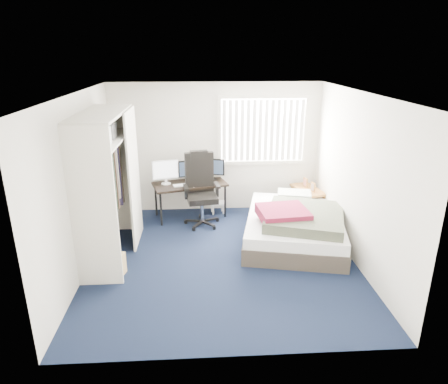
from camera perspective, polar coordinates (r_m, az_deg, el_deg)
ground at (r=6.26m, az=-0.27°, el=-9.49°), size 4.20×4.20×0.00m
room_shell at (r=5.68m, az=-0.29°, el=3.94°), size 4.20×4.20×4.20m
window_assembly at (r=7.74m, az=5.57°, el=8.74°), size 1.72×0.09×1.32m
closet at (r=6.13m, az=-16.26°, el=2.77°), size 0.64×1.84×2.22m
desk at (r=7.59m, az=-4.93°, el=1.62°), size 1.48×0.98×1.13m
office_chair at (r=7.31m, az=-3.30°, el=-0.67°), size 0.72×0.72×1.34m
footstool at (r=7.86m, az=-0.91°, el=-1.82°), size 0.30×0.25×0.23m
nightstand at (r=7.84m, az=11.89°, el=0.01°), size 0.57×0.85×0.72m
bed at (r=6.80m, az=10.10°, el=-4.62°), size 1.97×2.37×0.69m
pine_box at (r=5.99m, az=-16.28°, el=-10.07°), size 0.49×0.41×0.32m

